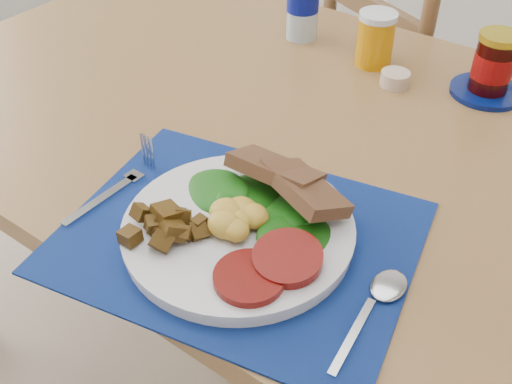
# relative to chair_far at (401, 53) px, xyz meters

# --- Properties ---
(table) EXTENTS (1.40, 0.90, 0.75)m
(table) POSITION_rel_chair_far_xyz_m (0.03, -0.67, 0.09)
(table) COLOR brown
(table) RESTS_ON ground
(chair_far) EXTENTS (0.55, 0.54, 1.14)m
(chair_far) POSITION_rel_chair_far_xyz_m (0.00, 0.00, 0.00)
(chair_far) COLOR brown
(chair_far) RESTS_ON ground
(placemat) EXTENTS (0.52, 0.44, 0.00)m
(placemat) POSITION_rel_chair_far_xyz_m (0.19, -0.96, 0.18)
(placemat) COLOR black
(placemat) RESTS_ON table
(breakfast_plate) EXTENTS (0.31, 0.31, 0.07)m
(breakfast_plate) POSITION_rel_chair_far_xyz_m (0.19, -0.97, 0.20)
(breakfast_plate) COLOR silver
(breakfast_plate) RESTS_ON placemat
(fork) EXTENTS (0.03, 0.19, 0.00)m
(fork) POSITION_rel_chair_far_xyz_m (-0.01, -0.98, 0.18)
(fork) COLOR #B2B5BA
(fork) RESTS_ON placemat
(spoon) EXTENTS (0.04, 0.18, 0.01)m
(spoon) POSITION_rel_chair_far_xyz_m (0.40, -0.96, 0.18)
(spoon) COLOR #B2B5BA
(spoon) RESTS_ON placemat
(juice_glass) EXTENTS (0.07, 0.07, 0.10)m
(juice_glass) POSITION_rel_chair_far_xyz_m (0.10, -0.41, 0.22)
(juice_glass) COLOR #CE8105
(juice_glass) RESTS_ON table
(ramekin) EXTENTS (0.05, 0.05, 0.03)m
(ramekin) POSITION_rel_chair_far_xyz_m (0.18, -0.46, 0.19)
(ramekin) COLOR beige
(ramekin) RESTS_ON table
(jam_on_saucer) EXTENTS (0.13, 0.13, 0.12)m
(jam_on_saucer) POSITION_rel_chair_far_xyz_m (0.33, -0.39, 0.23)
(jam_on_saucer) COLOR #051459
(jam_on_saucer) RESTS_ON table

